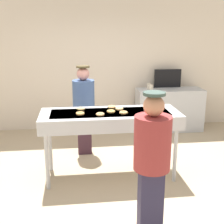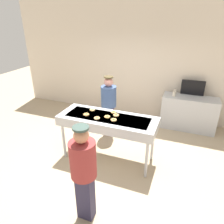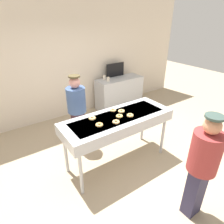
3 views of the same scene
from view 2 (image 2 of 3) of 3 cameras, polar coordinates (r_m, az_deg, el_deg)
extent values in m
plane|color=tan|center=(4.74, -1.11, -12.25)|extent=(16.00, 16.00, 0.00)
cube|color=beige|center=(6.25, 7.59, 13.84)|extent=(8.00, 0.12, 3.37)
cube|color=#B7BABF|center=(4.26, -1.21, -2.54)|extent=(2.01, 0.75, 0.20)
cube|color=slate|center=(4.23, -1.22, -1.83)|extent=(1.71, 0.53, 0.08)
cylinder|color=#B7BABF|center=(4.67, -13.00, -7.65)|extent=(0.06, 0.06, 0.80)
cylinder|color=#B7BABF|center=(4.07, 9.40, -12.72)|extent=(0.06, 0.06, 0.80)
cylinder|color=#B7BABF|center=(5.10, -9.39, -4.37)|extent=(0.06, 0.06, 0.80)
cylinder|color=#B7BABF|center=(4.55, 11.04, -8.39)|extent=(0.06, 0.06, 0.80)
torus|color=#E5BB6E|center=(4.50, -5.38, 0.59)|extent=(0.17, 0.17, 0.04)
torus|color=#E6B36A|center=(4.37, 0.44, -0.04)|extent=(0.17, 0.17, 0.04)
torus|color=#E2B35F|center=(4.17, -1.32, -1.32)|extent=(0.17, 0.17, 0.04)
torus|color=tan|center=(4.05, 0.44, -2.20)|extent=(0.15, 0.15, 0.04)
torus|color=#E7B66F|center=(4.24, 1.13, -0.90)|extent=(0.14, 0.14, 0.04)
torus|color=#EEB161|center=(4.30, -7.05, -0.69)|extent=(0.17, 0.17, 0.04)
torus|color=#E6B16F|center=(4.13, -4.14, -1.71)|extent=(0.16, 0.16, 0.04)
cube|color=#3C232E|center=(5.37, -0.87, -2.34)|extent=(0.24, 0.18, 0.81)
cylinder|color=#3F598C|center=(5.10, -0.92, 4.27)|extent=(0.38, 0.38, 0.51)
sphere|color=#D89184|center=(4.98, -0.95, 8.17)|extent=(0.22, 0.22, 0.22)
cylinder|color=#4B4026|center=(4.95, -0.96, 9.53)|extent=(0.23, 0.23, 0.03)
cube|color=#2B2845|center=(3.40, -7.22, -21.82)|extent=(0.24, 0.18, 0.81)
cylinder|color=#993333|center=(2.94, -7.93, -12.74)|extent=(0.37, 0.37, 0.55)
sphere|color=tan|center=(2.73, -8.40, -6.44)|extent=(0.21, 0.21, 0.21)
cylinder|color=#394D46|center=(2.67, -8.55, -4.28)|extent=(0.22, 0.22, 0.03)
cube|color=#B7BABF|center=(6.02, 20.16, -0.28)|extent=(1.42, 0.54, 0.91)
cylinder|color=beige|center=(5.98, 16.80, 5.36)|extent=(0.08, 0.08, 0.12)
cylinder|color=beige|center=(5.79, 16.59, 4.77)|extent=(0.08, 0.08, 0.12)
cube|color=black|center=(6.00, 21.17, 6.23)|extent=(0.60, 0.04, 0.40)
camera|label=1|loc=(2.20, -81.84, -16.78)|focal=49.13mm
camera|label=3|loc=(3.41, -51.33, 11.39)|focal=31.16mm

